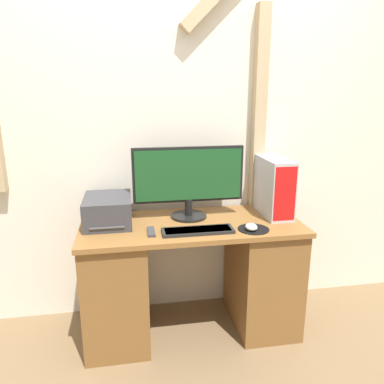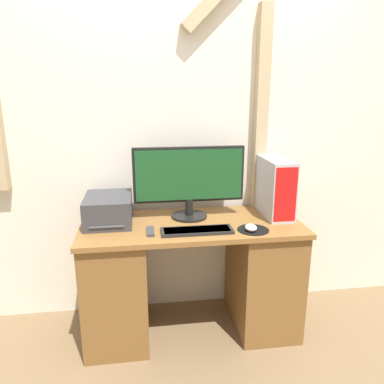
{
  "view_description": "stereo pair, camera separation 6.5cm",
  "coord_description": "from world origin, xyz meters",
  "px_view_note": "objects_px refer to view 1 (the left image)",
  "views": [
    {
      "loc": [
        -0.37,
        -1.85,
        1.55
      ],
      "look_at": [
        0.0,
        0.3,
        0.95
      ],
      "focal_mm": 35.0,
      "sensor_mm": 36.0,
      "label": 1
    },
    {
      "loc": [
        -0.3,
        -1.86,
        1.55
      ],
      "look_at": [
        0.0,
        0.3,
        0.95
      ],
      "focal_mm": 35.0,
      "sensor_mm": 36.0,
      "label": 2
    }
  ],
  "objects_px": {
    "keyboard": "(198,230)",
    "remote_control": "(151,232)",
    "mouse": "(251,227)",
    "monitor": "(189,179)",
    "printer": "(108,210)",
    "computer_tower": "(273,186)"
  },
  "relations": [
    {
      "from": "keyboard",
      "to": "remote_control",
      "type": "distance_m",
      "value": 0.27
    },
    {
      "from": "mouse",
      "to": "remote_control",
      "type": "xyz_separation_m",
      "value": [
        -0.58,
        0.06,
        -0.02
      ]
    },
    {
      "from": "mouse",
      "to": "keyboard",
      "type": "bearing_deg",
      "value": 174.29
    },
    {
      "from": "monitor",
      "to": "remote_control",
      "type": "height_order",
      "value": "monitor"
    },
    {
      "from": "monitor",
      "to": "mouse",
      "type": "xyz_separation_m",
      "value": [
        0.32,
        -0.3,
        -0.23
      ]
    },
    {
      "from": "printer",
      "to": "remote_control",
      "type": "xyz_separation_m",
      "value": [
        0.25,
        -0.21,
        -0.08
      ]
    },
    {
      "from": "monitor",
      "to": "printer",
      "type": "relative_size",
      "value": 1.92
    },
    {
      "from": "computer_tower",
      "to": "mouse",
      "type": "bearing_deg",
      "value": -129.95
    },
    {
      "from": "mouse",
      "to": "printer",
      "type": "height_order",
      "value": "printer"
    },
    {
      "from": "monitor",
      "to": "remote_control",
      "type": "distance_m",
      "value": 0.43
    },
    {
      "from": "remote_control",
      "to": "keyboard",
      "type": "bearing_deg",
      "value": -6.76
    },
    {
      "from": "computer_tower",
      "to": "remote_control",
      "type": "relative_size",
      "value": 2.88
    },
    {
      "from": "computer_tower",
      "to": "remote_control",
      "type": "xyz_separation_m",
      "value": [
        -0.81,
        -0.22,
        -0.18
      ]
    },
    {
      "from": "remote_control",
      "to": "computer_tower",
      "type": "bearing_deg",
      "value": 14.95
    },
    {
      "from": "monitor",
      "to": "computer_tower",
      "type": "height_order",
      "value": "monitor"
    },
    {
      "from": "monitor",
      "to": "mouse",
      "type": "height_order",
      "value": "monitor"
    },
    {
      "from": "mouse",
      "to": "monitor",
      "type": "bearing_deg",
      "value": 136.55
    },
    {
      "from": "computer_tower",
      "to": "printer",
      "type": "distance_m",
      "value": 1.07
    },
    {
      "from": "keyboard",
      "to": "mouse",
      "type": "bearing_deg",
      "value": -5.71
    },
    {
      "from": "monitor",
      "to": "printer",
      "type": "height_order",
      "value": "monitor"
    },
    {
      "from": "keyboard",
      "to": "computer_tower",
      "type": "relative_size",
      "value": 1.05
    },
    {
      "from": "computer_tower",
      "to": "printer",
      "type": "height_order",
      "value": "computer_tower"
    }
  ]
}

